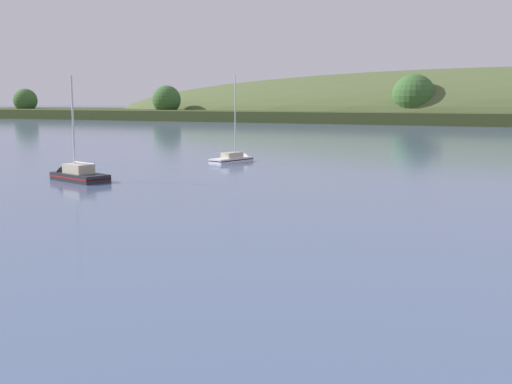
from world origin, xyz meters
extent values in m
cube|color=#35401E|center=(-12.58, 213.35, 1.79)|extent=(456.07, 75.62, 3.57)
sphere|color=#38602D|center=(-192.89, 200.68, 7.21)|extent=(10.38, 10.38, 10.38)
sphere|color=#38602D|center=(-118.55, 200.60, 7.49)|extent=(11.19, 11.19, 11.19)
sphere|color=#38602D|center=(-22.45, 200.49, 8.60)|extent=(14.36, 14.36, 14.36)
cube|color=#232328|center=(-19.53, 35.68, 0.09)|extent=(6.61, 4.26, 1.26)
cone|color=#232328|center=(-22.46, 36.58, 0.09)|extent=(2.19, 2.81, 2.46)
cube|color=maroon|center=(-19.53, 35.68, 0.39)|extent=(6.62, 4.28, 0.14)
cube|color=#BCB299|center=(-19.68, 35.73, 1.14)|extent=(3.15, 2.48, 0.85)
cylinder|color=silver|center=(-20.27, 35.91, 5.13)|extent=(0.18, 0.18, 8.83)
cylinder|color=silver|center=(-18.73, 35.43, 1.71)|extent=(3.12, 1.08, 0.14)
cube|color=white|center=(-15.08, 57.09, 0.06)|extent=(3.32, 6.12, 1.00)
cone|color=white|center=(-14.37, 59.91, 0.06)|extent=(2.18, 1.87, 1.88)
cube|color=black|center=(-15.08, 57.09, 0.31)|extent=(3.34, 6.13, 0.11)
cube|color=#BCB299|center=(-15.04, 57.23, 0.86)|extent=(1.93, 2.86, 0.61)
cylinder|color=silver|center=(-14.90, 57.79, 5.38)|extent=(0.14, 0.14, 9.65)
cylinder|color=silver|center=(-15.27, 56.31, 1.32)|extent=(0.85, 2.99, 0.11)
camera|label=1|loc=(19.30, -8.73, 7.34)|focal=43.92mm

